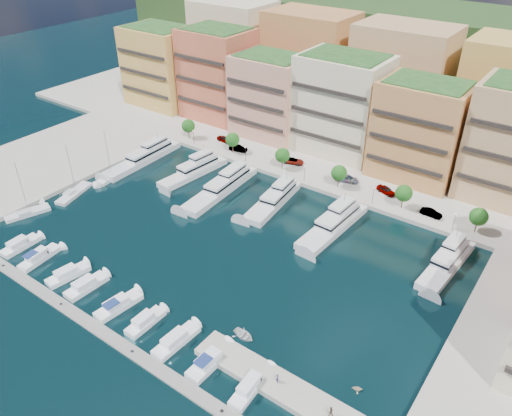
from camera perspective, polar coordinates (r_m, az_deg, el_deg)
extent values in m
plane|color=black|center=(101.71, -3.69, -4.36)|extent=(400.00, 400.00, 0.00)
cube|color=#9E998E|center=(147.93, 11.75, 7.43)|extent=(220.00, 64.00, 2.00)
cube|color=#9E998E|center=(140.84, -25.90, 3.36)|extent=(34.00, 76.00, 2.00)
cube|color=#1C3B18|center=(190.00, 18.21, 12.12)|extent=(240.00, 40.00, 58.00)
cube|color=gray|center=(88.59, -17.91, -12.90)|extent=(72.00, 2.20, 0.35)
cube|color=#9E998E|center=(76.25, 3.90, -20.47)|extent=(32.00, 5.00, 2.00)
cube|color=gold|center=(170.29, -10.75, 15.54)|extent=(22.00, 16.00, 24.00)
cube|color=black|center=(164.98, -12.84, 14.77)|extent=(20.24, 0.50, 0.90)
cube|color=#1E4B20|center=(167.25, -11.20, 19.60)|extent=(19.36, 14.08, 0.80)
cube|color=#DB5D49|center=(156.86, -4.40, 14.94)|extent=(20.00, 16.00, 26.00)
cube|color=black|center=(150.96, -6.46, 14.13)|extent=(18.40, 0.50, 0.90)
cube|color=#1E4B20|center=(153.41, -4.62, 19.71)|extent=(17.60, 14.08, 0.80)
cube|color=tan|center=(143.90, 1.71, 12.55)|extent=(20.00, 15.00, 22.00)
cube|color=black|center=(137.95, -0.15, 11.68)|extent=(18.40, 0.50, 0.90)
cube|color=#1E4B20|center=(140.46, 1.79, 16.93)|extent=(17.60, 13.20, 0.80)
cube|color=beige|center=(135.14, 9.73, 11.45)|extent=(22.00, 16.00, 25.00)
cube|color=black|center=(128.26, 7.99, 10.44)|extent=(20.24, 0.50, 0.90)
cube|color=#1E4B20|center=(131.20, 10.26, 16.71)|extent=(19.36, 14.08, 0.80)
cube|color=#B57C43|center=(126.37, 18.18, 8.28)|extent=(20.00, 15.00, 23.00)
cube|color=black|center=(119.55, 16.89, 7.14)|extent=(18.40, 0.50, 0.90)
cube|color=#1E4B20|center=(122.33, 19.14, 13.36)|extent=(17.60, 13.20, 0.80)
cube|color=beige|center=(179.39, -2.56, 17.89)|extent=(26.00, 18.00, 30.00)
cube|color=#B57C43|center=(163.09, 6.11, 16.27)|extent=(26.00, 18.00, 30.00)
cube|color=tan|center=(151.05, 16.22, 13.89)|extent=(26.00, 18.00, 30.00)
cylinder|color=#473323|center=(145.50, -7.69, 8.47)|extent=(0.24, 0.24, 3.00)
sphere|color=#1A4915|center=(144.62, -7.75, 9.29)|extent=(3.80, 3.80, 3.80)
cylinder|color=#473323|center=(135.83, -2.68, 6.94)|extent=(0.24, 0.24, 3.00)
sphere|color=#1A4915|center=(134.88, -2.70, 7.81)|extent=(3.80, 3.80, 3.80)
cylinder|color=#473323|center=(127.44, 3.01, 5.13)|extent=(0.24, 0.24, 3.00)
sphere|color=#1A4915|center=(126.43, 3.04, 6.04)|extent=(3.80, 3.80, 3.80)
cylinder|color=#473323|center=(120.59, 9.38, 3.03)|extent=(0.24, 0.24, 3.00)
sphere|color=#1A4915|center=(119.53, 9.47, 3.97)|extent=(3.80, 3.80, 3.80)
cylinder|color=#473323|center=(115.58, 16.37, 0.67)|extent=(0.24, 0.24, 3.00)
sphere|color=#1A4915|center=(114.46, 16.54, 1.63)|extent=(3.80, 3.80, 3.80)
cylinder|color=#473323|center=(112.63, 23.86, -1.86)|extent=(0.24, 0.24, 3.00)
sphere|color=#1A4915|center=(111.48, 24.11, -0.91)|extent=(3.80, 3.80, 3.80)
cylinder|color=black|center=(141.25, -7.13, 7.98)|extent=(0.10, 0.10, 4.00)
sphere|color=#FFF2CC|center=(140.42, -7.18, 8.74)|extent=(0.30, 0.30, 0.30)
cylinder|color=black|center=(130.65, -1.23, 6.14)|extent=(0.10, 0.10, 4.00)
sphere|color=#FFF2CC|center=(129.76, -1.24, 6.95)|extent=(0.30, 0.30, 0.30)
cylinder|color=black|center=(121.80, 5.57, 3.91)|extent=(0.10, 0.10, 4.00)
sphere|color=#FFF2CC|center=(120.84, 5.62, 4.77)|extent=(0.30, 0.30, 0.30)
cylinder|color=black|center=(115.11, 13.24, 1.33)|extent=(0.10, 0.10, 4.00)
sphere|color=#FFF2CC|center=(114.10, 13.37, 2.21)|extent=(0.30, 0.30, 0.30)
cylinder|color=black|center=(110.96, 21.66, -1.54)|extent=(0.10, 0.10, 4.00)
sphere|color=#FFF2CC|center=(109.91, 21.87, -0.65)|extent=(0.30, 0.30, 0.30)
cube|color=silver|center=(136.63, -12.79, 5.29)|extent=(5.23, 25.18, 2.30)
cube|color=silver|center=(137.20, -12.13, 6.45)|extent=(4.06, 13.89, 1.80)
cube|color=black|center=(137.20, -12.13, 6.45)|extent=(4.12, 13.95, 0.55)
cube|color=silver|center=(137.73, -11.61, 7.36)|extent=(2.89, 7.60, 1.40)
cylinder|color=#B2B2B7|center=(137.99, -11.23, 8.18)|extent=(0.14, 0.14, 1.80)
cube|color=silver|center=(127.66, -7.17, 3.87)|extent=(6.08, 20.70, 2.30)
cube|color=silver|center=(128.01, -6.62, 5.03)|extent=(4.44, 11.50, 1.80)
cube|color=black|center=(128.01, -6.62, 5.03)|extent=(4.51, 11.56, 0.55)
cube|color=silver|center=(128.36, -6.18, 5.94)|extent=(3.05, 6.33, 1.40)
cylinder|color=#B2B2B7|center=(128.48, -5.86, 6.78)|extent=(0.14, 0.14, 1.80)
cube|color=black|center=(127.87, -7.15, 3.69)|extent=(6.14, 20.76, 0.35)
cube|color=silver|center=(119.80, -4.07, 2.02)|extent=(6.38, 25.30, 2.30)
cube|color=silver|center=(120.45, -3.35, 3.35)|extent=(4.79, 14.00, 1.80)
cube|color=black|center=(120.45, -3.35, 3.35)|extent=(4.86, 14.06, 0.55)
cube|color=silver|center=(121.05, -2.78, 4.38)|extent=(3.34, 7.68, 1.40)
cylinder|color=#B2B2B7|center=(121.36, -2.36, 5.32)|extent=(0.14, 0.14, 1.80)
cube|color=silver|center=(114.63, 1.91, 0.57)|extent=(6.88, 20.29, 2.30)
cube|color=silver|center=(115.00, 2.49, 1.86)|extent=(5.04, 11.30, 1.80)
cube|color=black|center=(115.00, 2.49, 1.86)|extent=(5.11, 11.37, 0.55)
cube|color=silver|center=(115.36, 2.95, 2.87)|extent=(3.46, 6.25, 1.40)
cylinder|color=#B2B2B7|center=(115.47, 3.30, 3.80)|extent=(0.14, 0.14, 1.80)
cube|color=silver|center=(107.31, 8.73, -2.29)|extent=(6.03, 21.94, 2.30)
cube|color=silver|center=(107.83, 9.37, -0.86)|extent=(4.64, 12.14, 1.80)
cube|color=black|center=(107.83, 9.37, -0.86)|extent=(4.71, 12.20, 0.55)
cube|color=silver|center=(108.31, 9.87, 0.26)|extent=(3.29, 6.66, 1.40)
cylinder|color=#B2B2B7|center=(108.51, 10.26, 1.27)|extent=(0.14, 0.14, 1.80)
cube|color=black|center=(107.57, 8.71, -2.49)|extent=(6.08, 21.99, 0.35)
cube|color=silver|center=(102.43, 20.87, -6.25)|extent=(5.61, 19.29, 2.30)
cube|color=silver|center=(102.77, 21.41, -4.80)|extent=(4.23, 10.69, 1.80)
cube|color=black|center=(102.77, 21.41, -4.80)|extent=(4.30, 10.76, 0.55)
cube|color=silver|center=(103.13, 21.84, -3.66)|extent=(2.96, 5.88, 1.40)
cylinder|color=#B2B2B7|center=(103.21, 22.20, -2.63)|extent=(0.14, 0.14, 1.80)
cube|color=white|center=(111.58, -25.29, -4.01)|extent=(3.06, 8.09, 1.40)
cube|color=white|center=(110.74, -25.62, -3.56)|extent=(2.26, 3.92, 1.10)
cube|color=black|center=(111.42, -24.91, -3.29)|extent=(1.91, 0.20, 0.55)
cube|color=white|center=(106.57, -23.44, -5.31)|extent=(3.54, 8.92, 1.40)
cube|color=white|center=(105.69, -23.78, -4.86)|extent=(2.45, 4.37, 1.10)
cube|color=black|center=(106.45, -22.99, -4.53)|extent=(1.82, 0.32, 0.55)
cube|color=navy|center=(104.96, -24.36, -4.88)|extent=(2.07, 2.80, 0.12)
cube|color=white|center=(100.13, -20.64, -7.26)|extent=(3.74, 8.34, 1.40)
cube|color=white|center=(99.20, -20.97, -6.79)|extent=(2.58, 4.11, 1.10)
cube|color=black|center=(99.96, -20.20, -6.46)|extent=(1.90, 0.36, 0.55)
cube|color=white|center=(96.44, -18.77, -8.55)|extent=(3.10, 8.10, 1.40)
cube|color=white|center=(95.47, -19.09, -8.07)|extent=(2.34, 3.92, 1.10)
cube|color=black|center=(96.26, -18.32, -7.72)|extent=(2.03, 0.17, 0.55)
cube|color=white|center=(90.83, -15.40, -10.82)|extent=(3.63, 8.77, 1.40)
cube|color=white|center=(89.79, -15.72, -10.35)|extent=(2.56, 4.30, 1.10)
cube|color=black|center=(90.67, -14.88, -9.91)|extent=(1.97, 0.31, 0.55)
cube|color=navy|center=(88.94, -16.32, -10.43)|extent=(2.18, 2.75, 0.12)
cube|color=white|center=(86.86, -12.48, -12.72)|extent=(2.52, 7.32, 1.40)
cube|color=white|center=(85.80, -12.77, -12.24)|extent=(1.95, 3.52, 1.10)
cube|color=black|center=(86.62, -12.03, -11.84)|extent=(1.78, 0.11, 0.55)
cube|color=white|center=(83.05, -9.08, -14.87)|extent=(2.99, 8.64, 1.40)
cube|color=white|center=(81.91, -9.37, -14.42)|extent=(2.23, 4.18, 1.10)
cube|color=black|center=(82.88, -8.51, -13.88)|extent=(1.90, 0.18, 0.55)
cube|color=white|center=(79.65, -5.25, -17.18)|extent=(2.94, 8.44, 1.40)
cube|color=white|center=(78.47, -5.51, -16.75)|extent=(2.23, 4.07, 1.10)
cube|color=black|center=(79.46, -4.68, -16.14)|extent=(1.97, 0.15, 0.55)
cube|color=navy|center=(77.50, -6.08, -16.93)|extent=(1.98, 2.56, 0.12)
cube|color=white|center=(76.48, -0.57, -19.83)|extent=(2.88, 8.65, 1.40)
cube|color=white|center=(75.25, -0.78, -19.43)|extent=(2.09, 4.19, 1.10)
cube|color=black|center=(76.30, 0.03, -18.74)|extent=(1.71, 0.20, 0.55)
cube|color=silver|center=(125.95, -20.07, 1.50)|extent=(5.66, 10.90, 1.20)
cube|color=silver|center=(125.04, -20.52, 1.65)|extent=(2.36, 3.00, 0.60)
cylinder|color=#B2B2B7|center=(123.16, -20.44, 4.24)|extent=(0.14, 0.14, 12.00)
cylinder|color=#B2B2B7|center=(124.47, -20.77, 1.83)|extent=(1.43, 4.58, 0.10)
cube|color=silver|center=(130.45, -16.30, 3.33)|extent=(3.91, 8.46, 1.20)
cube|color=silver|center=(129.62, -16.63, 3.53)|extent=(1.91, 2.26, 0.60)
cylinder|color=#B2B2B7|center=(127.74, -16.61, 5.99)|extent=(0.14, 0.14, 12.00)
cylinder|color=#B2B2B7|center=(129.09, -16.82, 3.73)|extent=(0.66, 3.64, 0.10)
cube|color=silver|center=(122.16, -24.66, -0.60)|extent=(5.72, 9.98, 1.20)
cube|color=silver|center=(121.37, -25.12, -0.44)|extent=(2.36, 2.81, 0.60)
cylinder|color=#B2B2B7|center=(119.22, -25.18, 2.17)|extent=(0.14, 0.14, 12.00)
cylinder|color=#B2B2B7|center=(120.85, -25.38, -0.26)|extent=(1.47, 4.12, 0.10)
imported|color=silver|center=(82.87, -1.42, -14.33)|extent=(4.15, 3.20, 0.80)
imported|color=beige|center=(77.56, 11.49, -19.55)|extent=(1.99, 1.87, 0.83)
imported|color=gray|center=(142.44, -3.63, 7.86)|extent=(4.89, 2.30, 1.62)
imported|color=gray|center=(136.77, -2.05, 6.84)|extent=(5.33, 3.01, 1.66)
imported|color=gray|center=(130.47, 4.32, 5.39)|extent=(5.80, 3.86, 1.48)
imported|color=gray|center=(123.55, 10.30, 3.35)|extent=(6.36, 3.89, 1.72)
imported|color=gray|center=(120.63, 14.66, 2.00)|extent=(5.24, 3.41, 1.66)
imported|color=gray|center=(114.93, 19.38, -0.53)|extent=(4.74, 1.79, 1.54)
imported|color=navy|center=(75.58, 2.47, -18.87)|extent=(0.68, 0.66, 1.58)
imported|color=#4C3A2E|center=(72.86, 8.50, -22.01)|extent=(1.04, 1.04, 1.70)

